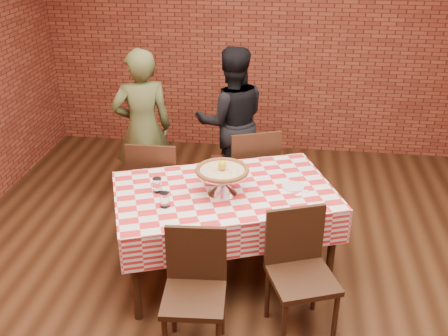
{
  "coord_description": "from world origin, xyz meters",
  "views": [
    {
      "loc": [
        0.18,
        -3.0,
        2.68
      ],
      "look_at": [
        -0.29,
        0.51,
        0.92
      ],
      "focal_mm": 41.51,
      "sensor_mm": 36.0,
      "label": 1
    }
  ],
  "objects_px": {
    "pizza": "(222,171)",
    "chair_near_right": "(302,279)",
    "chair_far_left": "(159,183)",
    "diner_olive": "(143,129)",
    "water_glass_right": "(157,185)",
    "condiment_caddy": "(218,166)",
    "table": "(224,232)",
    "chair_far_right": "(249,171)",
    "chair_near_left": "(194,300)",
    "pizza_stand": "(222,182)",
    "water_glass_left": "(165,200)",
    "diner_black": "(232,121)"
  },
  "relations": [
    {
      "from": "pizza",
      "to": "chair_near_right",
      "type": "xyz_separation_m",
      "value": [
        0.63,
        -0.57,
        -0.49
      ]
    },
    {
      "from": "chair_far_left",
      "to": "diner_olive",
      "type": "height_order",
      "value": "diner_olive"
    },
    {
      "from": "water_glass_right",
      "to": "diner_olive",
      "type": "distance_m",
      "value": 1.22
    },
    {
      "from": "diner_olive",
      "to": "pizza",
      "type": "bearing_deg",
      "value": 105.82
    },
    {
      "from": "condiment_caddy",
      "to": "diner_olive",
      "type": "relative_size",
      "value": 0.1
    },
    {
      "from": "table",
      "to": "chair_far_right",
      "type": "relative_size",
      "value": 1.75
    },
    {
      "from": "chair_near_left",
      "to": "water_glass_right",
      "type": "bearing_deg",
      "value": 113.5
    },
    {
      "from": "chair_near_left",
      "to": "diner_olive",
      "type": "bearing_deg",
      "value": 109.57
    },
    {
      "from": "condiment_caddy",
      "to": "pizza_stand",
      "type": "bearing_deg",
      "value": -91.2
    },
    {
      "from": "pizza",
      "to": "diner_olive",
      "type": "distance_m",
      "value": 1.44
    },
    {
      "from": "table",
      "to": "chair_far_left",
      "type": "relative_size",
      "value": 1.79
    },
    {
      "from": "chair_far_left",
      "to": "water_glass_right",
      "type": "bearing_deg",
      "value": 104.09
    },
    {
      "from": "water_glass_left",
      "to": "chair_near_left",
      "type": "xyz_separation_m",
      "value": [
        0.32,
        -0.6,
        -0.38
      ]
    },
    {
      "from": "chair_near_left",
      "to": "condiment_caddy",
      "type": "bearing_deg",
      "value": 86.25
    },
    {
      "from": "water_glass_left",
      "to": "diner_black",
      "type": "height_order",
      "value": "diner_black"
    },
    {
      "from": "chair_near_left",
      "to": "diner_black",
      "type": "xyz_separation_m",
      "value": [
        -0.04,
        2.32,
        0.33
      ]
    },
    {
      "from": "pizza_stand",
      "to": "diner_olive",
      "type": "distance_m",
      "value": 1.43
    },
    {
      "from": "chair_far_left",
      "to": "chair_near_right",
      "type": "bearing_deg",
      "value": 136.26
    },
    {
      "from": "pizza",
      "to": "diner_black",
      "type": "bearing_deg",
      "value": 94.08
    },
    {
      "from": "pizza_stand",
      "to": "diner_black",
      "type": "distance_m",
      "value": 1.46
    },
    {
      "from": "table",
      "to": "chair_near_right",
      "type": "height_order",
      "value": "chair_near_right"
    },
    {
      "from": "water_glass_left",
      "to": "diner_black",
      "type": "distance_m",
      "value": 1.74
    },
    {
      "from": "pizza_stand",
      "to": "chair_far_right",
      "type": "bearing_deg",
      "value": 82.63
    },
    {
      "from": "chair_near_right",
      "to": "chair_far_right",
      "type": "distance_m",
      "value": 1.61
    },
    {
      "from": "chair_near_right",
      "to": "condiment_caddy",
      "type": "bearing_deg",
      "value": 107.76
    },
    {
      "from": "chair_far_left",
      "to": "pizza_stand",
      "type": "bearing_deg",
      "value": 135.97
    },
    {
      "from": "table",
      "to": "water_glass_left",
      "type": "xyz_separation_m",
      "value": [
        -0.4,
        -0.3,
        0.44
      ]
    },
    {
      "from": "condiment_caddy",
      "to": "chair_near_left",
      "type": "bearing_deg",
      "value": -104.69
    },
    {
      "from": "water_glass_right",
      "to": "water_glass_left",
      "type": "bearing_deg",
      "value": -63.07
    },
    {
      "from": "chair_far_left",
      "to": "diner_black",
      "type": "xyz_separation_m",
      "value": [
        0.57,
        0.83,
        0.31
      ]
    },
    {
      "from": "pizza",
      "to": "pizza_stand",
      "type": "bearing_deg",
      "value": 0.0
    },
    {
      "from": "water_glass_left",
      "to": "table",
      "type": "bearing_deg",
      "value": 37.53
    },
    {
      "from": "water_glass_right",
      "to": "chair_far_right",
      "type": "height_order",
      "value": "chair_far_right"
    },
    {
      "from": "condiment_caddy",
      "to": "chair_near_right",
      "type": "bearing_deg",
      "value": -66.49
    },
    {
      "from": "pizza_stand",
      "to": "chair_near_left",
      "type": "xyz_separation_m",
      "value": [
        -0.07,
        -0.86,
        -0.41
      ]
    },
    {
      "from": "water_glass_right",
      "to": "condiment_caddy",
      "type": "height_order",
      "value": "condiment_caddy"
    },
    {
      "from": "pizza",
      "to": "table",
      "type": "bearing_deg",
      "value": 74.83
    },
    {
      "from": "water_glass_left",
      "to": "chair_near_right",
      "type": "height_order",
      "value": "chair_near_right"
    },
    {
      "from": "chair_near_left",
      "to": "diner_olive",
      "type": "height_order",
      "value": "diner_olive"
    },
    {
      "from": "table",
      "to": "water_glass_left",
      "type": "relative_size",
      "value": 14.64
    },
    {
      "from": "table",
      "to": "condiment_caddy",
      "type": "xyz_separation_m",
      "value": [
        -0.09,
        0.26,
        0.46
      ]
    },
    {
      "from": "chair_near_right",
      "to": "table",
      "type": "bearing_deg",
      "value": 114.09
    },
    {
      "from": "chair_far_right",
      "to": "diner_black",
      "type": "bearing_deg",
      "value": -87.23
    },
    {
      "from": "pizza_stand",
      "to": "chair_near_left",
      "type": "relative_size",
      "value": 0.46
    },
    {
      "from": "chair_near_left",
      "to": "chair_far_left",
      "type": "bearing_deg",
      "value": 107.96
    },
    {
      "from": "water_glass_left",
      "to": "water_glass_right",
      "type": "height_order",
      "value": "same"
    },
    {
      "from": "water_glass_left",
      "to": "diner_black",
      "type": "xyz_separation_m",
      "value": [
        0.28,
        1.72,
        -0.05
      ]
    },
    {
      "from": "chair_near_left",
      "to": "pizza_stand",
      "type": "bearing_deg",
      "value": 81.43
    },
    {
      "from": "diner_olive",
      "to": "diner_black",
      "type": "relative_size",
      "value": 1.03
    },
    {
      "from": "pizza_stand",
      "to": "pizza",
      "type": "relative_size",
      "value": 1.0
    }
  ]
}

